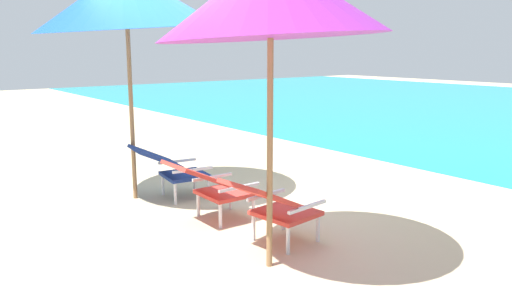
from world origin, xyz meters
name	(u,v)px	position (x,y,z in m)	size (l,w,h in m)	color
ground_plane	(441,163)	(0.00, 4.00, 0.00)	(40.00, 40.00, 0.00)	#CCB78E
lounge_chair_left	(171,167)	(-0.91, -0.32, 0.40)	(0.65, 0.94, 0.68)	navy
lounge_chair_center	(211,184)	(0.06, -0.36, 0.40)	(0.55, 0.88, 0.68)	red
lounge_chair_right	(273,204)	(0.97, -0.28, 0.40)	(0.63, 0.93, 0.68)	red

